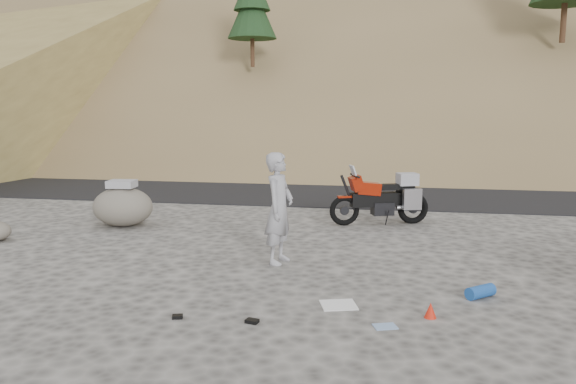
% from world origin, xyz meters
% --- Properties ---
extents(ground, '(140.00, 140.00, 0.00)m').
position_xyz_m(ground, '(0.00, 0.00, 0.00)').
color(ground, '#454340').
rests_on(ground, ground).
extents(road, '(120.00, 7.00, 0.05)m').
position_xyz_m(road, '(0.00, 9.00, 0.00)').
color(road, black).
rests_on(road, ground).
extents(hillside, '(120.00, 73.00, 46.72)m').
position_xyz_m(hillside, '(-0.05, 40.88, 11.08)').
color(hillside, brown).
rests_on(hillside, ground).
extents(motorcycle, '(2.20, 1.10, 1.36)m').
position_xyz_m(motorcycle, '(1.50, 3.79, 0.58)').
color(motorcycle, black).
rests_on(motorcycle, ground).
extents(man, '(0.57, 0.75, 1.86)m').
position_xyz_m(man, '(-0.20, 0.31, 0.00)').
color(man, '#9C9BA1').
rests_on(man, ground).
extents(boulder, '(1.45, 1.28, 1.04)m').
position_xyz_m(boulder, '(-4.15, 2.57, 0.45)').
color(boulder, '#5B574E').
rests_on(boulder, ground).
extents(gear_white_cloth, '(0.56, 0.52, 0.02)m').
position_xyz_m(gear_white_cloth, '(0.97, -1.58, 0.01)').
color(gear_white_cloth, white).
rests_on(gear_white_cloth, ground).
extents(gear_blue_mat, '(0.45, 0.42, 0.18)m').
position_xyz_m(gear_blue_mat, '(2.87, -0.93, 0.09)').
color(gear_blue_mat, '#1A4C9D').
rests_on(gear_blue_mat, ground).
extents(gear_funnel, '(0.18, 0.18, 0.20)m').
position_xyz_m(gear_funnel, '(2.14, -1.81, 0.10)').
color(gear_funnel, red).
rests_on(gear_funnel, ground).
extents(gear_glove_a, '(0.17, 0.14, 0.04)m').
position_xyz_m(gear_glove_a, '(-0.01, -2.37, 0.02)').
color(gear_glove_a, black).
rests_on(gear_glove_a, ground).
extents(gear_glove_b, '(0.15, 0.13, 0.04)m').
position_xyz_m(gear_glove_b, '(-0.96, -2.39, 0.02)').
color(gear_glove_b, black).
rests_on(gear_glove_b, ground).
extents(gear_blue_cloth, '(0.32, 0.28, 0.01)m').
position_xyz_m(gear_blue_cloth, '(1.59, -2.21, 0.01)').
color(gear_blue_cloth, '#809DC6').
rests_on(gear_blue_cloth, ground).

